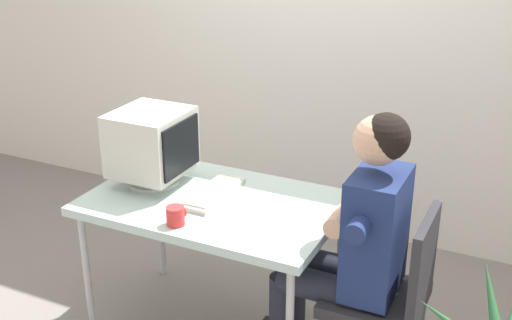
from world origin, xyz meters
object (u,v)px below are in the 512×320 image
object	(u,v)px
desk	(214,209)
crt_monitor	(152,143)
keyboard	(213,193)
desk_mug	(176,216)
person_seated	(353,237)
office_chair	(391,290)

from	to	relation	value
desk	crt_monitor	world-z (taller)	crt_monitor
keyboard	desk_mug	xyz separation A→B (m)	(-0.01, -0.33, 0.03)
person_seated	crt_monitor	bearing A→B (deg)	178.30
person_seated	keyboard	bearing A→B (deg)	177.33
person_seated	desk_mug	distance (m)	0.80
office_chair	desk_mug	xyz separation A→B (m)	(-0.93, -0.30, 0.30)
desk	desk_mug	size ratio (longest dim) A/B	12.99
crt_monitor	keyboard	bearing A→B (deg)	0.34
desk_mug	crt_monitor	bearing A→B (deg)	135.79
desk	office_chair	size ratio (longest dim) A/B	1.38
person_seated	desk_mug	size ratio (longest dim) A/B	14.03
keyboard	desk_mug	world-z (taller)	desk_mug
crt_monitor	desk_mug	distance (m)	0.51
crt_monitor	desk_mug	bearing A→B (deg)	-44.21
desk	person_seated	distance (m)	0.71
desk	desk_mug	world-z (taller)	desk_mug
desk_mug	person_seated	bearing A→B (deg)	22.04
desk_mug	desk	bearing A→B (deg)	84.61
person_seated	office_chair	bearing A→B (deg)	0.00
keyboard	person_seated	size ratio (longest dim) A/B	0.32
office_chair	person_seated	world-z (taller)	person_seated
keyboard	desk_mug	distance (m)	0.33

